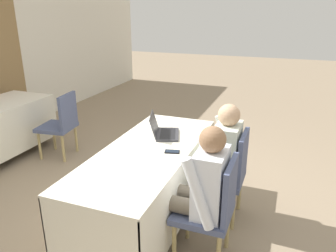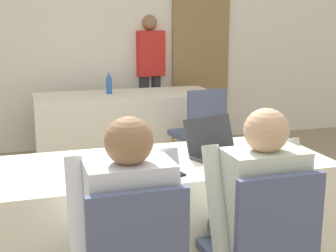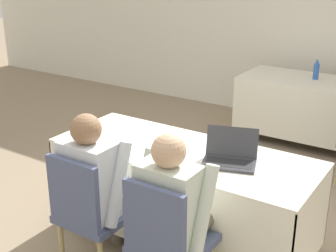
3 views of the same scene
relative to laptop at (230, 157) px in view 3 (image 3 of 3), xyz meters
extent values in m
plane|color=gray|center=(-0.38, 0.01, -0.79)|extent=(24.00, 24.00, 0.00)
cube|color=silver|center=(-0.38, 3.23, 0.56)|extent=(12.00, 0.06, 2.70)
cube|color=silver|center=(-0.38, 0.01, -0.05)|extent=(1.95, 0.76, 0.02)
cube|color=silver|center=(-0.38, -0.37, -0.37)|extent=(1.95, 0.01, 0.61)
cube|color=silver|center=(-0.38, 0.39, -0.37)|extent=(1.95, 0.01, 0.61)
cube|color=silver|center=(-1.35, 0.01, -0.37)|extent=(0.01, 0.76, 0.61)
cube|color=silver|center=(0.59, 0.01, -0.37)|extent=(0.01, 0.76, 0.61)
cylinder|color=#333333|center=(-0.38, 0.01, -0.73)|extent=(0.06, 0.06, 0.11)
cube|color=silver|center=(-0.02, 2.52, -0.05)|extent=(1.95, 0.76, 0.02)
cube|color=silver|center=(-0.02, 2.14, -0.37)|extent=(1.95, 0.01, 0.61)
cube|color=silver|center=(-0.02, 2.89, -0.37)|extent=(1.95, 0.01, 0.61)
cube|color=silver|center=(-0.99, 2.52, -0.37)|extent=(0.01, 0.76, 0.61)
cylinder|color=#333333|center=(-0.02, 2.52, -0.73)|extent=(0.06, 0.06, 0.11)
cube|color=#333338|center=(0.01, -0.04, -0.03)|extent=(0.40, 0.32, 0.02)
cube|color=black|center=(0.01, -0.04, -0.02)|extent=(0.34, 0.24, 0.00)
cube|color=#333338|center=(-0.03, 0.09, 0.08)|extent=(0.36, 0.18, 0.20)
cube|color=black|center=(-0.03, 0.09, 0.08)|extent=(0.32, 0.15, 0.17)
cube|color=black|center=(-0.36, -0.22, -0.04)|extent=(0.10, 0.14, 0.01)
cube|color=#192333|center=(-0.36, -0.22, -0.03)|extent=(0.09, 0.13, 0.00)
cube|color=white|center=(-0.87, 0.04, -0.04)|extent=(0.31, 0.35, 0.00)
cylinder|color=#2D5BB7|center=(-0.19, 2.57, 0.04)|extent=(0.06, 0.06, 0.17)
cone|color=#2D5BB7|center=(-0.19, 2.57, 0.16)|extent=(0.05, 0.05, 0.07)
cylinder|color=silver|center=(-0.19, 2.57, 0.20)|extent=(0.03, 0.03, 0.01)
cylinder|color=tan|center=(-0.51, -0.43, -0.59)|extent=(0.04, 0.04, 0.39)
cylinder|color=tan|center=(-0.86, -0.43, -0.59)|extent=(0.04, 0.04, 0.39)
cylinder|color=tan|center=(-0.86, -0.78, -0.59)|extent=(0.04, 0.04, 0.39)
cube|color=#4C567A|center=(-0.69, -0.60, -0.37)|extent=(0.44, 0.44, 0.05)
cube|color=#4C567A|center=(-0.69, -0.80, -0.12)|extent=(0.40, 0.04, 0.45)
cylinder|color=tan|center=(-0.24, -0.43, -0.59)|extent=(0.04, 0.04, 0.39)
cube|color=#4C567A|center=(-0.07, -0.60, -0.37)|extent=(0.44, 0.44, 0.05)
cube|color=#4C567A|center=(-0.07, -0.80, -0.12)|extent=(0.40, 0.04, 0.45)
cylinder|color=#665B4C|center=(-0.60, -0.47, -0.28)|extent=(0.13, 0.42, 0.13)
cylinder|color=#665B4C|center=(-0.78, -0.47, -0.28)|extent=(0.13, 0.42, 0.13)
cylinder|color=#665B4C|center=(-0.60, -0.29, -0.56)|extent=(0.10, 0.10, 0.44)
cylinder|color=#665B4C|center=(-0.78, -0.29, -0.56)|extent=(0.10, 0.10, 0.44)
cube|color=silver|center=(-0.69, -0.65, -0.08)|extent=(0.36, 0.22, 0.52)
cylinder|color=silver|center=(-0.48, -0.61, -0.08)|extent=(0.08, 0.26, 0.54)
cylinder|color=silver|center=(-0.90, -0.61, -0.08)|extent=(0.08, 0.26, 0.54)
sphere|color=#8C6647|center=(-0.69, -0.65, 0.27)|extent=(0.20, 0.20, 0.20)
cylinder|color=#665B4C|center=(0.02, -0.47, -0.28)|extent=(0.13, 0.42, 0.13)
cylinder|color=#665B4C|center=(-0.16, -0.47, -0.28)|extent=(0.13, 0.42, 0.13)
cylinder|color=#665B4C|center=(0.02, -0.29, -0.56)|extent=(0.10, 0.10, 0.44)
cylinder|color=#665B4C|center=(-0.16, -0.29, -0.56)|extent=(0.10, 0.10, 0.44)
cube|color=silver|center=(-0.07, -0.65, -0.08)|extent=(0.36, 0.22, 0.52)
cylinder|color=silver|center=(0.14, -0.61, -0.08)|extent=(0.08, 0.26, 0.54)
cylinder|color=silver|center=(-0.28, -0.61, -0.08)|extent=(0.08, 0.26, 0.54)
sphere|color=tan|center=(-0.07, -0.65, 0.27)|extent=(0.20, 0.20, 0.20)
camera|label=1|loc=(-2.85, -1.13, 1.16)|focal=35.00mm
camera|label=2|loc=(-1.07, -2.43, 0.74)|focal=50.00mm
camera|label=3|loc=(1.24, -2.65, 1.30)|focal=50.00mm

